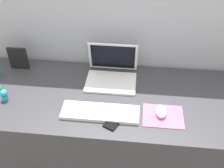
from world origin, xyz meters
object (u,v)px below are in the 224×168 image
(toy_figurine_cyan, at_px, (4,95))
(keyboard, at_px, (100,112))
(cell_phone, at_px, (115,121))
(picture_frame, at_px, (18,58))
(mouse, at_px, (161,111))
(laptop, at_px, (112,71))

(toy_figurine_cyan, bearing_deg, keyboard, -5.77)
(keyboard, xyz_separation_m, cell_phone, (0.08, -0.05, -0.01))
(picture_frame, bearing_deg, mouse, -20.35)
(laptop, distance_m, mouse, 0.41)
(laptop, xyz_separation_m, mouse, (0.29, -0.29, -0.03))
(laptop, height_order, toy_figurine_cyan, laptop)
(mouse, xyz_separation_m, picture_frame, (-0.89, 0.33, 0.05))
(cell_phone, bearing_deg, keyboard, 176.24)
(keyboard, xyz_separation_m, picture_frame, (-0.57, 0.36, 0.06))
(laptop, height_order, cell_phone, laptop)
(cell_phone, relative_size, picture_frame, 0.85)
(cell_phone, xyz_separation_m, toy_figurine_cyan, (-0.63, 0.10, 0.03))
(mouse, distance_m, picture_frame, 0.95)
(laptop, bearing_deg, keyboard, -94.91)
(picture_frame, xyz_separation_m, toy_figurine_cyan, (0.03, -0.31, -0.04))
(keyboard, height_order, cell_phone, keyboard)
(laptop, xyz_separation_m, toy_figurine_cyan, (-0.57, -0.26, -0.02))
(laptop, bearing_deg, toy_figurine_cyan, -155.28)
(keyboard, bearing_deg, cell_phone, -30.18)
(cell_phone, xyz_separation_m, picture_frame, (-0.65, 0.41, 0.07))
(keyboard, relative_size, toy_figurine_cyan, 5.98)
(keyboard, bearing_deg, laptop, 85.09)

